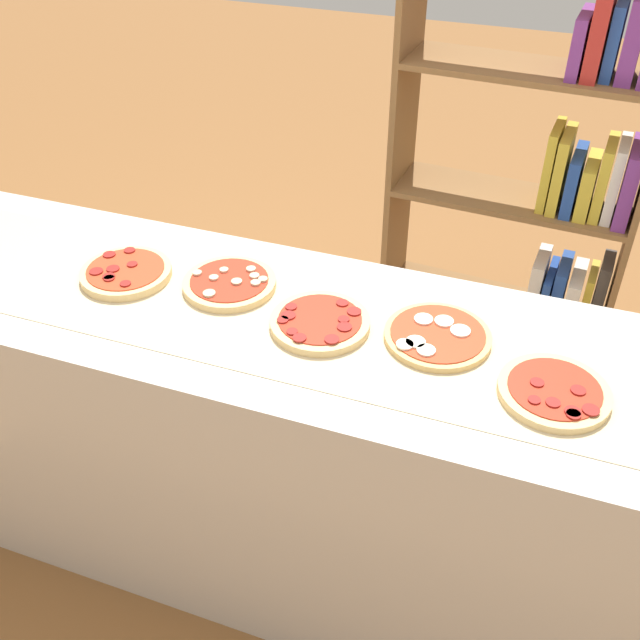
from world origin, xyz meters
name	(u,v)px	position (x,y,z in m)	size (l,w,h in m)	color
ground_plane	(320,555)	(0.00, 0.00, 0.00)	(12.00, 12.00, 0.00)	brown
counter	(320,456)	(0.00, 0.00, 0.45)	(2.65, 0.63, 0.90)	beige
parchment_paper	(320,326)	(0.00, 0.00, 0.90)	(2.43, 0.43, 0.00)	beige
pizza_pepperoni_0	(126,273)	(-0.55, 0.03, 0.91)	(0.23, 0.23, 0.03)	#E5C17F
pizza_mushroom_1	(230,283)	(-0.27, 0.08, 0.91)	(0.24, 0.24, 0.03)	#E5C17F
pizza_pepperoni_2	(319,323)	(0.00, 0.00, 0.91)	(0.24, 0.24, 0.03)	#E5C17F
pizza_mozzarella_3	(437,336)	(0.27, 0.05, 0.91)	(0.25, 0.25, 0.02)	#DBB26B
pizza_pepperoni_4	(554,392)	(0.55, -0.06, 0.91)	(0.24, 0.24, 0.02)	#E5C17F
bookshelf	(544,213)	(0.44, 0.91, 0.81)	(0.79, 0.30, 1.68)	brown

